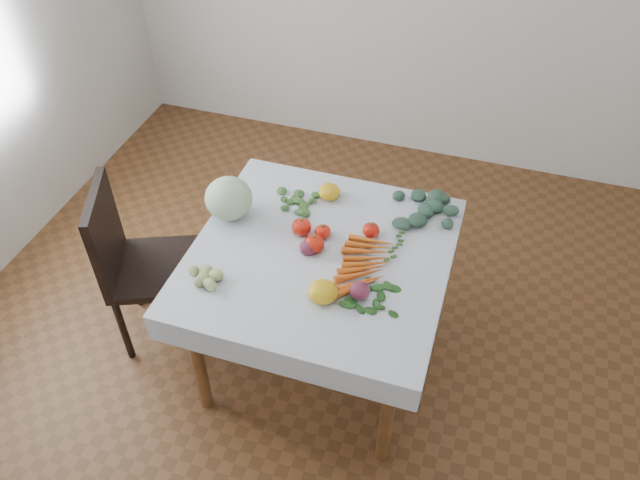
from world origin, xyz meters
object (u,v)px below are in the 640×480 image
(table, at_px, (320,269))
(heirloom_back, at_px, (329,192))
(carrot_bunch, at_px, (366,264))
(chair, at_px, (134,258))
(cabbage, at_px, (229,198))

(table, height_order, heirloom_back, heirloom_back)
(table, distance_m, carrot_bunch, 0.25)
(table, relative_size, chair, 1.07)
(cabbage, xyz_separation_m, carrot_bunch, (0.70, -0.13, -0.08))
(chair, xyz_separation_m, heirloom_back, (0.85, 0.48, 0.26))
(cabbage, height_order, heirloom_back, cabbage)
(table, distance_m, chair, 0.93)
(table, distance_m, cabbage, 0.53)
(chair, relative_size, heirloom_back, 8.77)
(heirloom_back, height_order, carrot_bunch, heirloom_back)
(table, bearing_deg, chair, -174.00)
(table, relative_size, cabbage, 4.54)
(chair, xyz_separation_m, cabbage, (0.44, 0.21, 0.32))
(chair, bearing_deg, heirloom_back, 29.33)
(table, bearing_deg, carrot_bunch, -4.33)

